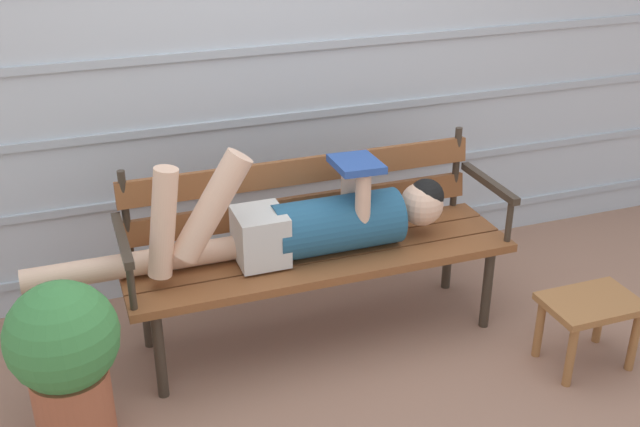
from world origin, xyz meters
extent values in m
plane|color=#936B56|center=(0.00, 0.00, 0.00)|extent=(12.00, 12.00, 0.00)
cube|color=#B2BCC6|center=(0.00, 0.85, 1.14)|extent=(5.22, 0.06, 2.29)
cube|color=#A3ADB7|center=(0.00, 0.82, 0.16)|extent=(5.22, 0.02, 0.04)
cube|color=#A3ADB7|center=(0.00, 0.82, 0.49)|extent=(5.22, 0.02, 0.04)
cube|color=#A3ADB7|center=(0.00, 0.82, 0.82)|extent=(5.22, 0.02, 0.04)
cube|color=#A3ADB7|center=(0.00, 0.82, 1.14)|extent=(5.22, 0.02, 0.04)
cube|color=brown|center=(0.00, 0.04, 0.40)|extent=(1.65, 0.14, 0.04)
cube|color=brown|center=(0.00, 0.20, 0.40)|extent=(1.65, 0.14, 0.04)
cube|color=brown|center=(0.00, 0.35, 0.40)|extent=(1.65, 0.14, 0.04)
cube|color=brown|center=(0.00, 0.43, 0.53)|extent=(1.58, 0.05, 0.11)
cube|color=brown|center=(0.00, 0.43, 0.70)|extent=(1.58, 0.05, 0.11)
cylinder|color=#382D23|center=(-0.76, 0.43, 0.62)|extent=(0.03, 0.03, 0.39)
cylinder|color=#382D23|center=(0.76, 0.43, 0.62)|extent=(0.03, 0.03, 0.39)
cylinder|color=#382D23|center=(-0.73, 0.02, 0.19)|extent=(0.04, 0.04, 0.39)
cylinder|color=#382D23|center=(0.73, 0.02, 0.19)|extent=(0.04, 0.04, 0.39)
cylinder|color=#382D23|center=(-0.73, 0.38, 0.19)|extent=(0.04, 0.04, 0.39)
cylinder|color=#382D23|center=(0.73, 0.38, 0.19)|extent=(0.04, 0.04, 0.39)
cube|color=#382D23|center=(-0.80, 0.20, 0.62)|extent=(0.04, 0.44, 0.03)
cylinder|color=#382D23|center=(-0.80, 0.02, 0.52)|extent=(0.03, 0.03, 0.20)
cube|color=#382D23|center=(0.80, 0.20, 0.62)|extent=(0.04, 0.44, 0.03)
cylinder|color=#382D23|center=(0.80, 0.02, 0.52)|extent=(0.03, 0.03, 0.20)
cylinder|color=#23567A|center=(0.07, 0.20, 0.54)|extent=(0.55, 0.24, 0.24)
cube|color=silver|center=(-0.26, 0.20, 0.54)|extent=(0.20, 0.23, 0.21)
sphere|color=beige|center=(0.47, 0.20, 0.57)|extent=(0.19, 0.19, 0.19)
sphere|color=black|center=(0.49, 0.20, 0.60)|extent=(0.16, 0.16, 0.16)
cylinder|color=beige|center=(-0.46, 0.14, 0.73)|extent=(0.34, 0.11, 0.44)
cylinder|color=beige|center=(-0.65, 0.14, 0.69)|extent=(0.15, 0.09, 0.45)
cylinder|color=beige|center=(-0.76, 0.26, 0.48)|extent=(0.85, 0.10, 0.10)
cylinder|color=beige|center=(0.16, 0.12, 0.66)|extent=(0.06, 0.06, 0.25)
cylinder|color=beige|center=(0.16, 0.28, 0.66)|extent=(0.06, 0.06, 0.25)
cube|color=#284C9E|center=(0.16, 0.20, 0.80)|extent=(0.19, 0.26, 0.05)
cube|color=#9E6638|center=(0.97, -0.36, 0.29)|extent=(0.39, 0.27, 0.03)
cylinder|color=#9E6638|center=(0.82, -0.47, 0.14)|extent=(0.04, 0.04, 0.28)
cylinder|color=#9E6638|center=(1.13, -0.47, 0.14)|extent=(0.04, 0.04, 0.28)
cylinder|color=#9E6638|center=(0.82, -0.26, 0.14)|extent=(0.04, 0.04, 0.28)
cylinder|color=#9E6638|center=(1.13, -0.26, 0.14)|extent=(0.04, 0.04, 0.28)
cylinder|color=#AD5B3D|center=(-1.06, -0.13, 0.15)|extent=(0.28, 0.28, 0.30)
sphere|color=#3D8442|center=(-1.06, -0.13, 0.45)|extent=(0.39, 0.39, 0.39)
camera|label=1|loc=(-0.97, -2.50, 1.98)|focal=43.31mm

